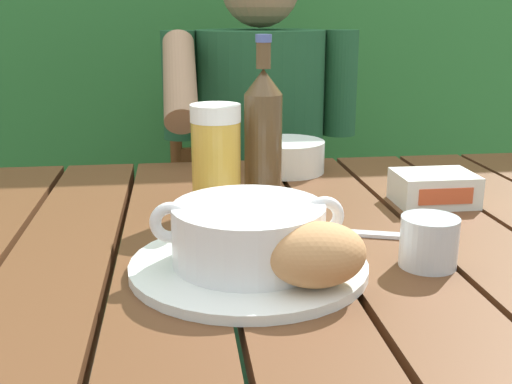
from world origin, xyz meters
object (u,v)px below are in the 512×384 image
chair_near_diner (253,216)px  table_knife (334,231)px  bread_roll (317,255)px  beer_glass (216,160)px  butter_tub (434,188)px  diner_bowl (286,156)px  soup_bowl (248,232)px  water_glass_small (429,242)px  serving_plate (249,266)px  beer_bottle (263,136)px  person_eating (261,152)px

chair_near_diner → table_knife: chair_near_diner is taller
bread_roll → beer_glass: size_ratio=0.71×
butter_tub → diner_bowl: diner_bowl is taller
diner_bowl → butter_tub: bearing=-50.0°
soup_bowl → chair_near_diner: bearing=82.8°
water_glass_small → serving_plate: bearing=176.5°
soup_bowl → beer_bottle: (0.05, 0.27, 0.06)m
table_knife → soup_bowl: bearing=-139.7°
water_glass_small → table_knife: 0.16m
beer_glass → soup_bowl: bearing=-84.5°
water_glass_small → diner_bowl: water_glass_small is taller
beer_bottle → diner_bowl: size_ratio=1.80×
person_eating → serving_plate: 0.83m
bread_roll → water_glass_small: bearing=22.6°
serving_plate → water_glass_small: water_glass_small is taller
beer_bottle → soup_bowl: bearing=-101.5°
bread_roll → beer_bottle: size_ratio=0.45×
water_glass_small → butter_tub: (0.11, 0.25, -0.01)m
chair_near_diner → beer_glass: (-0.15, -0.79, 0.36)m
soup_bowl → diner_bowl: soup_bowl is taller
butter_tub → diner_bowl: bearing=130.0°
beer_glass → chair_near_diner: bearing=79.1°
table_knife → beer_bottle: bearing=117.6°
serving_plate → soup_bowl: bearing=-116.6°
beer_bottle → diner_bowl: (0.07, 0.21, -0.08)m
serving_plate → soup_bowl: soup_bowl is taller
chair_near_diner → bread_roll: (-0.06, -1.10, 0.32)m
table_knife → diner_bowl: bearing=90.9°
beer_bottle → butter_tub: 0.29m
table_knife → person_eating: bearing=90.7°
person_eating → beer_bottle: size_ratio=4.54×
soup_bowl → table_knife: soup_bowl is taller
chair_near_diner → diner_bowl: 0.62m
chair_near_diner → soup_bowl: 1.08m
table_knife → diner_bowl: size_ratio=1.11×
bread_roll → serving_plate: bearing=130.6°
beer_bottle → water_glass_small: size_ratio=3.80×
serving_plate → beer_glass: size_ratio=1.70×
soup_bowl → beer_glass: 0.24m
beer_glass → table_knife: bearing=-37.1°
person_eating → diner_bowl: 0.35m
beer_glass → water_glass_small: beer_glass is taller
person_eating → soup_bowl: 0.84m
chair_near_diner → diner_bowl: size_ratio=6.72×
water_glass_small → diner_bowl: (-0.09, 0.49, -0.00)m
diner_bowl → soup_bowl: bearing=-105.1°
beer_glass → butter_tub: 0.36m
serving_plate → soup_bowl: (-0.00, -0.00, 0.04)m
person_eating → water_glass_small: 0.85m
chair_near_diner → beer_bottle: beer_bottle is taller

